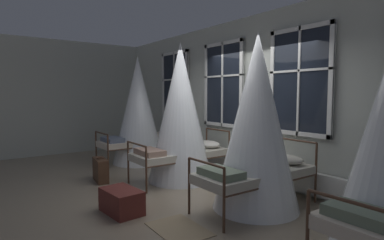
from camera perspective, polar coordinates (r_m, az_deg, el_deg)
The scene contains 10 objects.
ground at distance 5.43m, azimuth 2.12°, elevation -13.20°, with size 19.94×19.94×0.00m, color gray.
back_wall_with_windows at distance 6.11m, azimuth 12.26°, elevation 3.79°, with size 10.36×0.10×3.17m, color #B2B7AD.
end_wall_left at distance 9.33m, azimuth -27.82°, elevation 3.63°, with size 0.10×7.30×3.17m, color #B2B7AD.
window_bank at distance 6.04m, azimuth 11.44°, elevation -0.54°, with size 6.78×0.10×2.70m.
cot_first at distance 7.70m, azimuth -9.75°, elevation 1.48°, with size 1.26×1.90×2.58m.
cot_second at distance 6.02m, azimuth -2.11°, elevation 1.03°, with size 1.26×1.91×2.66m.
cot_third at distance 4.61m, azimuth 11.70°, elevation -0.79°, with size 1.26×1.91×2.56m.
rug_third at distance 4.10m, azimuth -2.41°, elevation -19.24°, with size 0.80×0.56×0.01m, color #8E7A5B.
suitcase_dark at distance 6.32m, azimuth -16.31°, elevation -8.71°, with size 0.58×0.29×0.47m.
travel_trunk at distance 4.65m, azimuth -12.71°, elevation -14.22°, with size 0.64×0.40×0.33m, color #5B231E.
Camera 1 is at (4.05, -3.21, 1.67)m, focal length 29.29 mm.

